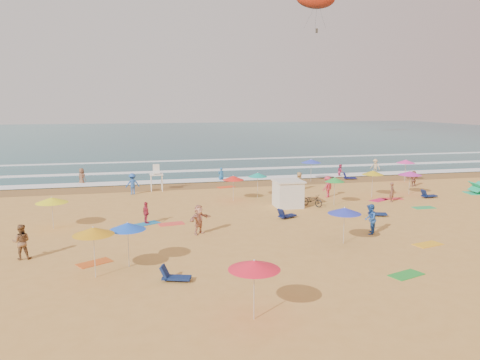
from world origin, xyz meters
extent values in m
plane|color=gold|center=(0.00, 0.00, 0.00)|extent=(220.00, 220.00, 0.00)
cube|color=#0C4756|center=(0.00, 84.00, 0.00)|extent=(220.00, 140.00, 0.18)
plane|color=olive|center=(0.00, 12.50, 0.01)|extent=(220.00, 220.00, 0.00)
cube|color=white|center=(0.00, 15.00, 0.10)|extent=(200.00, 2.20, 0.05)
cube|color=white|center=(0.00, 22.00, 0.10)|extent=(200.00, 1.60, 0.05)
cube|color=white|center=(0.00, 32.00, 0.10)|extent=(200.00, 1.20, 0.05)
cube|color=silver|center=(0.48, 1.42, 1.00)|extent=(2.00, 2.00, 2.00)
cube|color=silver|center=(0.48, 1.42, 2.06)|extent=(2.20, 2.20, 0.12)
imported|color=black|center=(2.38, 1.12, 0.48)|extent=(1.63, 1.83, 0.96)
cone|color=green|center=(4.30, 1.18, 2.07)|extent=(1.56, 1.56, 0.35)
cone|color=#FD38A2|center=(16.18, 9.95, 2.11)|extent=(1.88, 1.88, 0.35)
cone|color=#CD2DA4|center=(12.66, 3.71, 1.93)|extent=(2.03, 2.03, 0.35)
cone|color=#FFF41A|center=(-16.51, -1.32, 1.91)|extent=(2.03, 2.03, 0.35)
cone|color=#FC1A32|center=(-7.07, -16.72, 2.16)|extent=(1.97, 1.97, 0.35)
cone|color=orange|center=(-13.23, -10.87, 2.25)|extent=(1.90, 1.90, 0.35)
cone|color=blue|center=(6.72, 12.32, 2.12)|extent=(2.06, 2.06, 0.35)
cone|color=#2B38C4|center=(0.48, -8.58, 1.97)|extent=(1.92, 1.92, 0.35)
cone|color=gold|center=(8.79, 3.31, 2.16)|extent=(1.83, 1.83, 0.35)
cone|color=blue|center=(-11.70, -9.76, 2.10)|extent=(1.78, 1.78, 0.35)
cone|color=#FF241A|center=(-3.21, 4.69, 1.93)|extent=(1.78, 1.78, 0.35)
cone|color=#14A893|center=(-0.89, 5.46, 2.00)|extent=(1.65, 1.65, 0.35)
cube|color=#102051|center=(-9.56, -12.23, 0.17)|extent=(1.41, 0.93, 0.34)
cube|color=#0D1645|center=(-0.74, -2.08, 0.17)|extent=(1.42, 1.02, 0.34)
cube|color=#0F204F|center=(5.80, -2.98, 0.17)|extent=(1.41, 0.96, 0.34)
cube|color=#0F1C4B|center=(13.52, 1.97, 0.17)|extent=(1.33, 0.64, 0.34)
cube|color=#0F134E|center=(11.27, 12.50, 0.17)|extent=(1.40, 0.85, 0.34)
cube|color=#D9571B|center=(-13.43, -8.81, 0.01)|extent=(1.90, 1.59, 0.03)
cube|color=#1D7BB7|center=(-10.54, -1.42, 0.01)|extent=(1.90, 1.57, 0.03)
cube|color=green|center=(1.18, -13.93, 0.01)|extent=(1.88, 1.35, 0.03)
cube|color=#FF451C|center=(-2.58, 10.96, 0.01)|extent=(1.87, 1.31, 0.03)
cube|color=#F8453A|center=(-8.93, -1.87, 0.01)|extent=(1.81, 1.11, 0.03)
cube|color=#DA1B56|center=(8.75, 2.03, 0.01)|extent=(1.90, 1.57, 0.03)
cube|color=green|center=(10.70, -1.36, 0.01)|extent=(1.71, 0.88, 0.03)
cube|color=#FEB01C|center=(5.15, -9.89, 0.01)|extent=(1.86, 1.25, 0.03)
cube|color=red|center=(10.17, 2.28, 0.01)|extent=(1.78, 1.03, 0.03)
imported|color=brown|center=(9.48, 1.25, 0.82)|extent=(0.66, 0.71, 1.63)
imported|color=#997647|center=(3.81, 7.92, 0.85)|extent=(0.79, 0.97, 1.70)
imported|color=blue|center=(-11.40, 9.38, 0.95)|extent=(1.32, 0.89, 1.89)
imported|color=tan|center=(16.57, 16.78, 0.65)|extent=(1.26, 1.32, 1.80)
imported|color=#D03449|center=(5.05, 4.25, 0.92)|extent=(1.38, 1.23, 1.85)
imported|color=tan|center=(-7.45, -4.66, 0.93)|extent=(1.73, 1.45, 1.86)
imported|color=blue|center=(2.98, -7.08, 0.95)|extent=(1.12, 1.17, 1.90)
imported|color=#2367A4|center=(-2.35, 14.71, 0.58)|extent=(0.66, 0.49, 1.67)
imported|color=#B82E57|center=(11.06, 14.48, 0.57)|extent=(0.85, 0.95, 1.63)
imported|color=#9F6049|center=(15.42, 7.28, 0.77)|extent=(1.50, 0.81, 1.54)
imported|color=brown|center=(-16.37, 16.04, 0.68)|extent=(1.06, 1.05, 1.86)
imported|color=brown|center=(-17.16, -7.28, 0.94)|extent=(0.91, 0.71, 1.88)
imported|color=#B62D45|center=(-10.57, -1.37, 0.75)|extent=(0.66, 0.96, 1.51)
cube|color=#3F3326|center=(27.30, 62.47, 22.93)|extent=(0.40, 0.30, 0.90)
camera|label=1|loc=(-11.36, -32.81, 8.13)|focal=35.00mm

